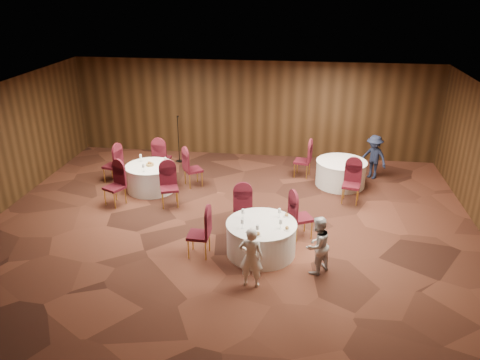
# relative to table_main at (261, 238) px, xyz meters

# --- Properties ---
(ground) EXTENTS (12.00, 12.00, 0.00)m
(ground) POSITION_rel_table_main_xyz_m (-0.86, 1.25, -0.38)
(ground) COLOR black
(ground) RESTS_ON ground
(room_shell) EXTENTS (12.00, 12.00, 12.00)m
(room_shell) POSITION_rel_table_main_xyz_m (-0.86, 1.25, 1.59)
(room_shell) COLOR silver
(room_shell) RESTS_ON ground
(table_main) EXTENTS (1.54, 1.54, 0.74)m
(table_main) POSITION_rel_table_main_xyz_m (0.00, 0.00, 0.00)
(table_main) COLOR silver
(table_main) RESTS_ON ground
(table_left) EXTENTS (1.41, 1.41, 0.74)m
(table_left) POSITION_rel_table_main_xyz_m (-3.43, 2.96, 0.00)
(table_left) COLOR silver
(table_left) RESTS_ON ground
(table_right) EXTENTS (1.46, 1.46, 0.74)m
(table_right) POSITION_rel_table_main_xyz_m (1.97, 4.03, 0.00)
(table_right) COLOR silver
(table_right) RESTS_ON ground
(chairs_main) EXTENTS (2.80, 2.07, 1.00)m
(chairs_main) POSITION_rel_table_main_xyz_m (-0.35, 0.61, 0.12)
(chairs_main) COLOR #420D1B
(chairs_main) RESTS_ON ground
(chairs_left) EXTENTS (3.11, 2.93, 1.00)m
(chairs_left) POSITION_rel_table_main_xyz_m (-3.44, 3.00, 0.12)
(chairs_left) COLOR #420D1B
(chairs_left) RESTS_ON ground
(chairs_right) EXTENTS (1.94, 2.27, 1.00)m
(chairs_right) POSITION_rel_table_main_xyz_m (1.50, 3.71, 0.12)
(chairs_right) COLOR #420D1B
(chairs_right) RESTS_ON ground
(tabletop_main) EXTENTS (1.10, 1.07, 0.22)m
(tabletop_main) POSITION_rel_table_main_xyz_m (0.15, -0.10, 0.47)
(tabletop_main) COLOR silver
(tabletop_main) RESTS_ON table_main
(tabletop_left) EXTENTS (0.84, 0.79, 0.22)m
(tabletop_left) POSITION_rel_table_main_xyz_m (-3.43, 2.96, 0.45)
(tabletop_left) COLOR silver
(tabletop_left) RESTS_ON table_left
(tabletop_right) EXTENTS (0.08, 0.08, 0.22)m
(tabletop_right) POSITION_rel_table_main_xyz_m (2.17, 3.73, 0.52)
(tabletop_right) COLOR silver
(tabletop_right) RESTS_ON table_right
(mic_stand) EXTENTS (0.24, 0.24, 1.55)m
(mic_stand) POSITION_rel_table_main_xyz_m (-3.21, 5.28, 0.07)
(mic_stand) COLOR black
(mic_stand) RESTS_ON ground
(woman_a) EXTENTS (0.48, 0.33, 1.29)m
(woman_a) POSITION_rel_table_main_xyz_m (-0.09, -1.21, 0.27)
(woman_a) COLOR silver
(woman_a) RESTS_ON ground
(woman_b) EXTENTS (0.76, 0.77, 1.25)m
(woman_b) POSITION_rel_table_main_xyz_m (1.19, -0.57, 0.25)
(woman_b) COLOR silver
(woman_b) RESTS_ON ground
(man_c) EXTENTS (0.99, 0.94, 1.35)m
(man_c) POSITION_rel_table_main_xyz_m (2.95, 4.69, 0.30)
(man_c) COLOR black
(man_c) RESTS_ON ground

